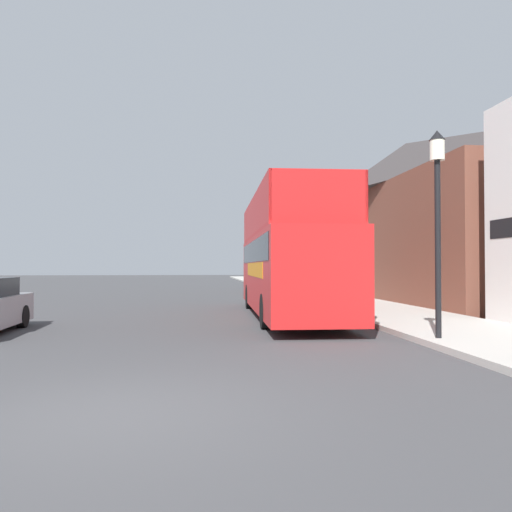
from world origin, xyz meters
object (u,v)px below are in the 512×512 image
at_px(parked_car_ahead_of_bus, 270,286).
at_px(lamp_post_nearest, 437,194).
at_px(tour_bus, 288,265).
at_px(lamp_post_second, 345,219).
at_px(lamp_post_third, 298,233).

relative_size(parked_car_ahead_of_bus, lamp_post_nearest, 0.89).
bearing_deg(lamp_post_nearest, tour_bus, 109.23).
height_order(parked_car_ahead_of_bus, lamp_post_second, lamp_post_second).
relative_size(tour_bus, lamp_post_third, 2.30).
xyz_separation_m(tour_bus, lamp_post_second, (2.45, 1.31, 1.74)).
height_order(tour_bus, lamp_post_third, lamp_post_third).
height_order(tour_bus, lamp_post_second, lamp_post_second).
distance_m(parked_car_ahead_of_bus, lamp_post_third, 3.15).
height_order(lamp_post_nearest, lamp_post_third, lamp_post_third).
distance_m(tour_bus, lamp_post_third, 9.44).
height_order(parked_car_ahead_of_bus, lamp_post_nearest, lamp_post_nearest).
height_order(lamp_post_nearest, lamp_post_second, lamp_post_second).
bearing_deg(parked_car_ahead_of_bus, tour_bus, -91.20).
bearing_deg(lamp_post_nearest, parked_car_ahead_of_bus, 95.74).
bearing_deg(tour_bus, parked_car_ahead_of_bus, 87.60).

